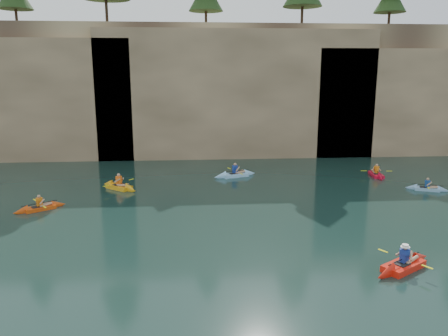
{
  "coord_description": "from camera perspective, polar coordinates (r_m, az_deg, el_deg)",
  "views": [
    {
      "loc": [
        -2.11,
        -15.83,
        7.42
      ],
      "look_at": [
        -0.56,
        4.28,
        3.0
      ],
      "focal_mm": 35.0,
      "sensor_mm": 36.0,
      "label": 1
    }
  ],
  "objects": [
    {
      "name": "main_kayaker",
      "position": [
        18.57,
        22.4,
        -11.63
      ],
      "size": [
        3.23,
        2.42,
        1.24
      ],
      "rotation": [
        0.0,
        0.0,
        0.56
      ],
      "color": "red",
      "rests_on": "ground"
    },
    {
      "name": "kayaker_yellow",
      "position": [
        29.26,
        -13.53,
        -2.36
      ],
      "size": [
        2.86,
        2.63,
        1.28
      ],
      "rotation": [
        0.0,
        0.0,
        -0.72
      ],
      "color": "orange",
      "rests_on": "ground"
    },
    {
      "name": "sea_cave_center",
      "position": [
        38.27,
        -7.2,
        3.52
      ],
      "size": [
        3.5,
        1.0,
        3.2
      ],
      "primitive_type": "cube",
      "color": "black",
      "rests_on": "ground"
    },
    {
      "name": "kayaker_red_far",
      "position": [
        33.81,
        19.26,
        -0.78
      ],
      "size": [
        2.24,
        3.15,
        1.13
      ],
      "rotation": [
        0.0,
        0.0,
        1.45
      ],
      "color": "red",
      "rests_on": "ground"
    },
    {
      "name": "sea_cave_east",
      "position": [
        40.01,
        13.29,
        4.61
      ],
      "size": [
        5.0,
        1.0,
        4.5
      ],
      "primitive_type": "cube",
      "color": "black",
      "rests_on": "ground"
    },
    {
      "name": "kayaker_orange",
      "position": [
        26.22,
        -22.92,
        -4.79
      ],
      "size": [
        2.68,
        2.14,
        1.07
      ],
      "rotation": [
        0.0,
        0.0,
        0.61
      ],
      "color": "#DB480D",
      "rests_on": "ground"
    },
    {
      "name": "cliff_slab_center",
      "position": [
        38.69,
        1.72,
        9.81
      ],
      "size": [
        24.0,
        2.4,
        11.4
      ],
      "primitive_type": "cube",
      "color": "tan",
      "rests_on": "ground"
    },
    {
      "name": "cliff",
      "position": [
        45.9,
        -1.8,
        10.59
      ],
      "size": [
        70.0,
        16.0,
        12.0
      ],
      "primitive_type": "cube",
      "color": "tan",
      "rests_on": "ground"
    },
    {
      "name": "sea_cave_west",
      "position": [
        41.34,
        -27.02,
        3.48
      ],
      "size": [
        4.5,
        1.0,
        4.0
      ],
      "primitive_type": "cube",
      "color": "black",
      "rests_on": "ground"
    },
    {
      "name": "ground",
      "position": [
        17.61,
        2.96,
        -12.58
      ],
      "size": [
        160.0,
        160.0,
        0.0
      ],
      "primitive_type": "plane",
      "color": "black",
      "rests_on": "ground"
    },
    {
      "name": "kayaker_ltblue_mid",
      "position": [
        31.77,
        1.45,
        -0.86
      ],
      "size": [
        3.38,
        2.35,
        1.27
      ],
      "rotation": [
        0.0,
        0.0,
        0.36
      ],
      "color": "#98D2FF",
      "rests_on": "ground"
    },
    {
      "name": "kayaker_ltblue_near",
      "position": [
        30.96,
        24.98,
        -2.44
      ],
      "size": [
        2.67,
        1.94,
        1.04
      ],
      "rotation": [
        0.0,
        0.0,
        -0.42
      ],
      "color": "#7CA9D0",
      "rests_on": "ground"
    }
  ]
}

